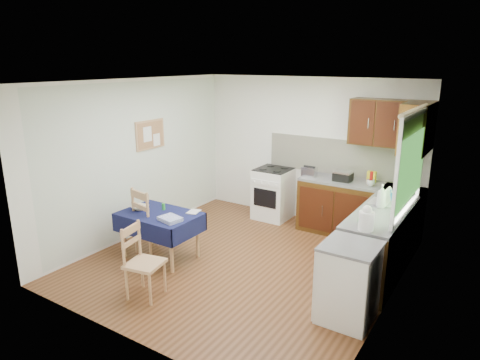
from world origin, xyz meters
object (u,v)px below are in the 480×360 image
Objects in this scene: sandwich_press at (343,176)px; dish_rack at (387,202)px; dining_table at (160,220)px; chair_far at (150,220)px; toaster at (309,172)px; chair_near at (141,259)px; kettle at (366,219)px.

dish_rack is (0.90, -0.79, -0.05)m from sandwich_press.
dish_rack is (2.77, 1.46, 0.36)m from dining_table.
toaster is at bearing -112.77° from chair_far.
toaster is at bearing -25.10° from chair_near.
kettle is at bearing -30.45° from toaster.
sandwich_press is (1.32, 3.16, 0.50)m from chair_near.
chair_far is at bearing -116.34° from sandwich_press.
dish_rack is at bearing -25.65° from sandwich_press.
dish_rack is (2.95, 1.48, 0.39)m from chair_far.
kettle is (0.03, -1.06, 0.11)m from dish_rack.
dining_table is 2.87m from kettle.
toaster is 0.53× the size of dish_rack.
dining_table is 3.15m from dish_rack.
sandwich_press is 0.94× the size of kettle.
chair_far is 2.71m from toaster.
dining_table is at bearing -113.91° from sandwich_press.
dining_table is 1.07m from chair_near.
dish_rack is (1.46, -0.74, -0.06)m from toaster.
toaster is (1.31, 2.20, 0.42)m from dining_table.
sandwich_press is 1.20m from dish_rack.
kettle is at bearing 24.32° from dining_table.
toaster is 0.56m from sandwich_press.
kettle is (2.98, 0.42, 0.49)m from chair_far.
dining_table is 4.01× the size of sandwich_press.
chair_far is 3.45× the size of kettle.
kettle reaches higher than chair_far.
kettle reaches higher than sandwich_press.
sandwich_press is (2.05, 2.27, 0.44)m from chair_far.
dish_rack reaches higher than toaster.
chair_near is at bearing -42.56° from dining_table.
chair_near is 3.24m from toaster.
dining_table is 0.18m from chair_far.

